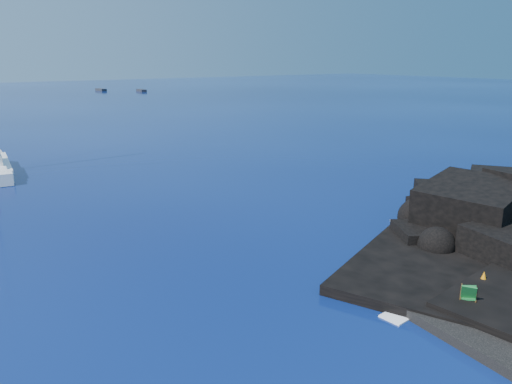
# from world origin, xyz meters

# --- Properties ---
(ground) EXTENTS (400.00, 400.00, 0.00)m
(ground) POSITION_xyz_m (0.00, 0.00, 0.00)
(ground) COLOR #030A36
(ground) RESTS_ON ground
(surf_foam) EXTENTS (10.00, 8.00, 0.06)m
(surf_foam) POSITION_xyz_m (5.00, 5.00, 0.00)
(surf_foam) COLOR white
(surf_foam) RESTS_ON ground
(deck_chair) EXTENTS (1.58, 1.28, 1.00)m
(deck_chair) POSITION_xyz_m (2.97, 1.61, 0.85)
(deck_chair) COLOR #16652B
(deck_chair) RESTS_ON beach
(marker_cone) EXTENTS (0.48, 0.48, 0.60)m
(marker_cone) POSITION_xyz_m (4.65, 2.00, 0.65)
(marker_cone) COLOR orange
(marker_cone) RESTS_ON beach
(distant_boat_a) EXTENTS (1.85, 4.75, 0.62)m
(distant_boat_a) POSITION_xyz_m (33.70, 134.01, 0.00)
(distant_boat_a) COLOR #242529
(distant_boat_a) RESTS_ON ground
(distant_boat_b) EXTENTS (1.73, 4.71, 0.62)m
(distant_boat_b) POSITION_xyz_m (41.83, 124.64, 0.00)
(distant_boat_b) COLOR #232328
(distant_boat_b) RESTS_ON ground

